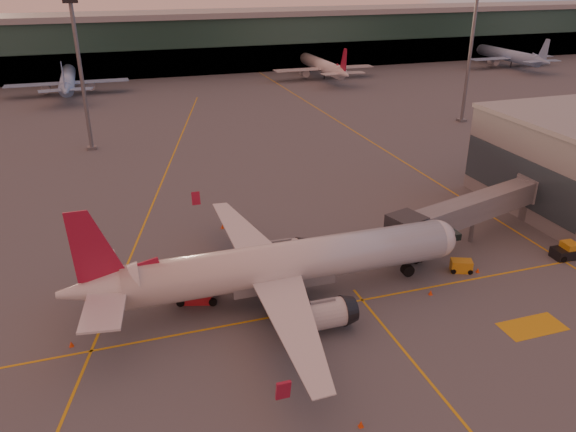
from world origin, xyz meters
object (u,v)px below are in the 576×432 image
object	(u,v)px
pushback_tug	(569,251)
catering_truck	(195,281)
main_airplane	(279,266)
gpu_cart	(461,266)

from	to	relation	value
pushback_tug	catering_truck	bearing A→B (deg)	177.40
main_airplane	pushback_tug	world-z (taller)	main_airplane
gpu_cart	main_airplane	bearing A→B (deg)	-159.40
main_airplane	gpu_cart	bearing A→B (deg)	-1.75
pushback_tug	main_airplane	bearing A→B (deg)	-179.68
main_airplane	gpu_cart	distance (m)	20.76
main_airplane	pushback_tug	bearing A→B (deg)	-2.73
main_airplane	pushback_tug	xyz separation A→B (m)	(33.92, -1.83, -3.14)
main_airplane	gpu_cart	xyz separation A→B (m)	(20.49, -0.75, -3.24)
gpu_cart	pushback_tug	size ratio (longest dim) A/B	0.71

